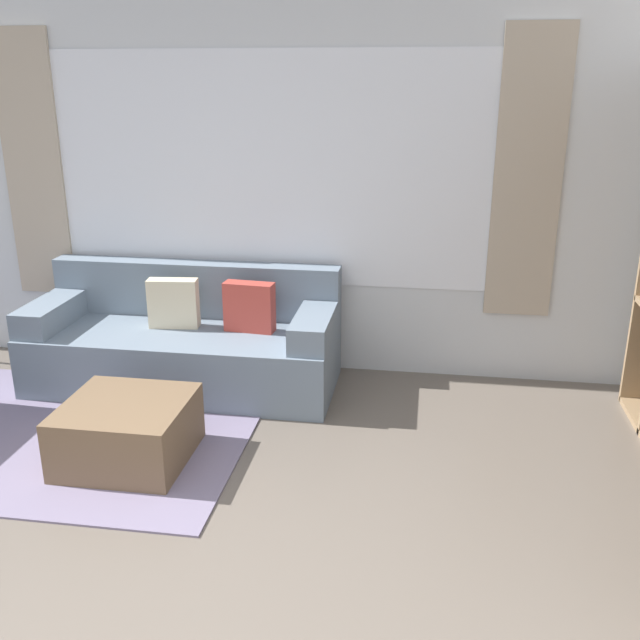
{
  "coord_description": "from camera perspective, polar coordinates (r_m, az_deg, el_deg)",
  "views": [
    {
      "loc": [
        1.13,
        -1.85,
        2.08
      ],
      "look_at": [
        0.58,
        1.68,
        0.85
      ],
      "focal_mm": 40.0,
      "sensor_mm": 36.0,
      "label": 1
    }
  ],
  "objects": [
    {
      "name": "wall_back",
      "position": [
        5.11,
        -4.03,
        10.82
      ],
      "size": [
        6.94,
        0.11,
        2.7
      ],
      "color": "silver",
      "rests_on": "ground_plane"
    },
    {
      "name": "couch_main",
      "position": [
        5.08,
        -10.62,
        -1.82
      ],
      "size": [
        2.1,
        0.85,
        0.81
      ],
      "color": "slate",
      "rests_on": "ground_plane"
    },
    {
      "name": "ottoman",
      "position": [
        4.2,
        -15.14,
        -8.63
      ],
      "size": [
        0.68,
        0.67,
        0.36
      ],
      "color": "brown",
      "rests_on": "ground_plane"
    },
    {
      "name": "area_rug",
      "position": [
        4.78,
        -22.33,
        -8.22
      ],
      "size": [
        2.74,
        1.72,
        0.01
      ],
      "primitive_type": "cube",
      "color": "slate",
      "rests_on": "ground_plane"
    }
  ]
}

